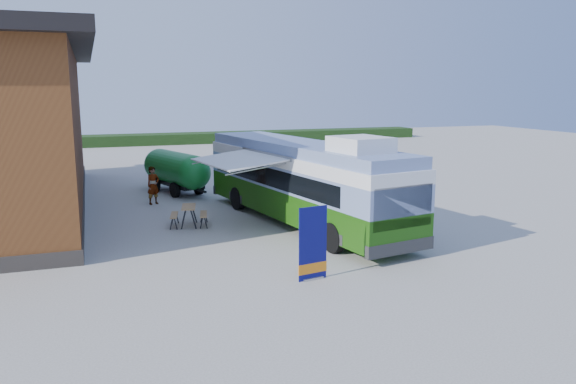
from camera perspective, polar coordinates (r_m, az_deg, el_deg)
name	(u,v)px	position (r m, az deg, el deg)	size (l,w,h in m)	color
ground	(280,246)	(19.68, -0.81, -5.51)	(100.00, 100.00, 0.00)	#BCB7AD
hedge	(235,137)	(57.87, -5.42, 5.60)	(40.00, 3.00, 1.00)	#264419
bus	(302,179)	(22.55, 1.44, 1.31)	(4.73, 12.69, 3.82)	#286010
awning	(243,157)	(21.97, -4.59, 3.57)	(3.24, 4.53, 0.52)	white
banner	(313,250)	(16.11, 2.53, -5.92)	(0.93, 0.29, 2.15)	#0B0C59
picnic_table	(189,211)	(22.67, -10.05, -1.94)	(1.65, 1.52, 0.81)	tan
person_a	(153,185)	(27.26, -13.54, 0.66)	(0.66, 0.43, 1.80)	#999999
person_b	(196,174)	(31.20, -9.29, 1.81)	(0.76, 0.59, 1.55)	#999999
slurry_tanker	(176,169)	(29.94, -11.30, 2.28)	(2.92, 5.62, 2.16)	#17802D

